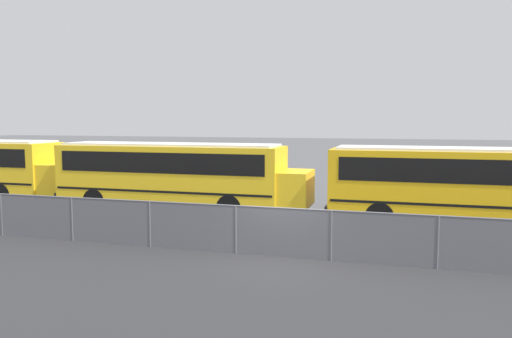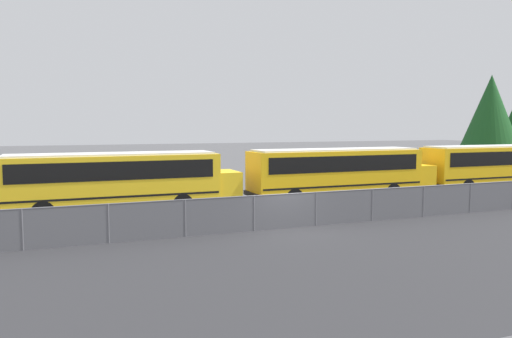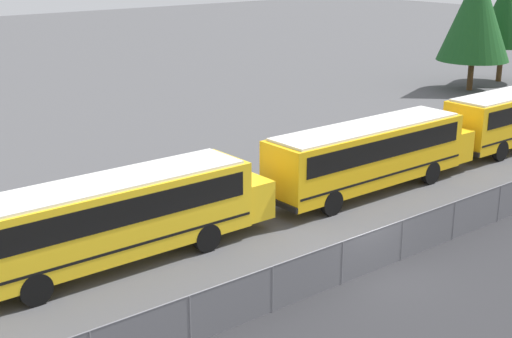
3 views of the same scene
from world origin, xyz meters
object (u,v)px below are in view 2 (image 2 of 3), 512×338
at_px(school_bus_2, 118,178).
at_px(tree_0, 491,111).
at_px(school_bus_3, 340,170).
at_px(school_bus_4, 495,164).

distance_m(school_bus_2, tree_0, 38.44).
relative_size(school_bus_3, school_bus_4, 1.00).
relative_size(school_bus_2, tree_0, 1.26).
bearing_deg(tree_0, school_bus_4, -135.25).
distance_m(school_bus_4, tree_0, 16.57).
bearing_deg(school_bus_2, tree_0, 17.05).
xyz_separation_m(school_bus_2, school_bus_4, (25.12, -0.12, 0.00)).
bearing_deg(school_bus_3, school_bus_2, 179.00).
bearing_deg(school_bus_2, school_bus_3, -1.00).
bearing_deg(school_bus_4, tree_0, 44.75).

